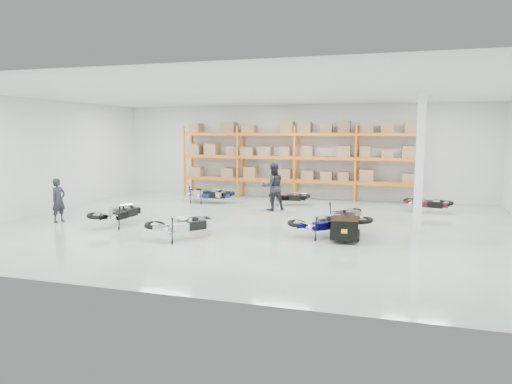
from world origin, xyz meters
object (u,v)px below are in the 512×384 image
(trailer, at_px, (345,228))
(moto_black_far_left, at_px, (118,210))
(moto_touring_right, at_px, (350,213))
(moto_blue_centre, at_px, (320,220))
(moto_back_d, at_px, (427,200))
(moto_back_b, at_px, (206,190))
(moto_silver_left, at_px, (182,221))
(person_left, at_px, (58,200))
(moto_back_c, at_px, (289,194))
(person_back, at_px, (273,187))
(moto_back_a, at_px, (213,192))

(trailer, bearing_deg, moto_black_far_left, 176.28)
(moto_black_far_left, xyz_separation_m, moto_touring_right, (7.73, 1.53, 0.03))
(moto_blue_centre, height_order, moto_black_far_left, moto_black_far_left)
(moto_back_d, bearing_deg, moto_black_far_left, 130.08)
(trailer, distance_m, moto_back_b, 8.87)
(moto_black_far_left, bearing_deg, trailer, -172.72)
(moto_silver_left, bearing_deg, trailer, -125.91)
(person_left, bearing_deg, moto_blue_centre, -78.79)
(moto_back_c, bearing_deg, trailer, -157.70)
(moto_back_b, relative_size, moto_back_d, 1.14)
(moto_back_b, height_order, moto_back_c, moto_back_b)
(moto_silver_left, xyz_separation_m, moto_back_b, (-2.03, 6.76, 0.01))
(moto_black_far_left, xyz_separation_m, person_left, (-2.41, -0.00, 0.22))
(trailer, height_order, person_back, person_back)
(moto_touring_right, distance_m, moto_back_b, 7.94)
(moto_silver_left, relative_size, trailer, 1.12)
(moto_back_b, bearing_deg, moto_back_d, -77.56)
(moto_blue_centre, xyz_separation_m, trailer, (0.80, -0.45, -0.13))
(moto_black_far_left, bearing_deg, moto_blue_centre, -169.06)
(person_back, bearing_deg, moto_touring_right, 104.94)
(moto_silver_left, bearing_deg, person_left, 29.62)
(moto_silver_left, height_order, moto_back_a, moto_silver_left)
(moto_black_far_left, height_order, person_back, person_back)
(moto_black_far_left, bearing_deg, moto_silver_left, 166.86)
(moto_black_far_left, relative_size, person_back, 0.94)
(moto_touring_right, bearing_deg, moto_back_c, 108.25)
(moto_touring_right, distance_m, person_back, 4.59)
(moto_back_d, bearing_deg, moto_silver_left, 143.89)
(moto_back_b, relative_size, person_back, 0.96)
(moto_back_b, xyz_separation_m, person_back, (3.41, -1.03, 0.40))
(moto_blue_centre, bearing_deg, moto_back_d, -76.11)
(moto_back_c, height_order, moto_back_d, moto_back_d)
(moto_touring_right, bearing_deg, moto_black_far_left, 175.26)
(person_left, distance_m, person_back, 8.18)
(moto_back_d, relative_size, person_left, 1.05)
(moto_silver_left, distance_m, moto_black_far_left, 3.17)
(moto_blue_centre, bearing_deg, moto_touring_right, -77.78)
(moto_touring_right, xyz_separation_m, person_back, (-3.39, 3.07, 0.39))
(moto_touring_right, xyz_separation_m, trailer, (0.00, -1.60, -0.19))
(trailer, relative_size, person_back, 0.84)
(moto_black_far_left, xyz_separation_m, moto_back_c, (4.70, 5.99, -0.08))
(moto_back_b, bearing_deg, moto_blue_centre, -119.37)
(person_left, bearing_deg, moto_back_c, -41.03)
(moto_back_a, distance_m, moto_back_b, 0.36)
(moto_black_far_left, bearing_deg, person_back, -125.58)
(moto_blue_centre, relative_size, moto_touring_right, 0.89)
(moto_back_b, distance_m, person_left, 6.56)
(moto_black_far_left, height_order, person_left, person_left)
(moto_silver_left, relative_size, moto_black_far_left, 1.00)
(moto_back_d, distance_m, person_back, 6.20)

